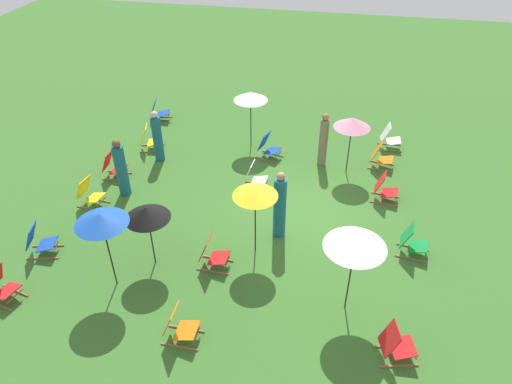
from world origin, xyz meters
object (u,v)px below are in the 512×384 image
at_px(deckchair_4, 212,254).
at_px(person_3, 323,140).
at_px(umbrella_0, 352,123).
at_px(umbrella_2, 355,242).
at_px(deckchair_2, 384,189).
at_px(deckchair_3, 179,326).
at_px(deckchair_14, 412,241).
at_px(umbrella_1, 147,213).
at_px(deckchair_11, 268,147).
at_px(person_2, 280,206).
at_px(deckchair_10, 89,194).
at_px(deckchair_5, 389,138).
at_px(deckchair_6, 381,156).
at_px(deckchair_1, 113,166).
at_px(umbrella_5, 251,96).
at_px(umbrella_4, 255,192).
at_px(deckchair_9, 254,177).
at_px(deckchair_12, 39,241).
at_px(umbrella_3, 101,219).
at_px(person_1, 121,169).
at_px(deckchair_0, 396,344).
at_px(deckchair_7, 149,139).
at_px(deckchair_13, 0,285).
at_px(person_0, 157,137).

height_order(deckchair_4, person_3, person_3).
height_order(deckchair_4, umbrella_0, umbrella_0).
bearing_deg(umbrella_2, deckchair_2, -11.47).
height_order(deckchair_3, deckchair_14, same).
bearing_deg(umbrella_1, umbrella_0, -40.96).
xyz_separation_m(deckchair_11, person_2, (-3.62, -0.95, 0.51)).
distance_m(deckchair_10, deckchair_11, 5.50).
relative_size(deckchair_5, deckchair_14, 1.00).
height_order(deckchair_6, deckchair_10, same).
height_order(deckchair_6, person_2, person_2).
distance_m(umbrella_2, person_2, 2.86).
bearing_deg(deckchair_1, deckchair_3, -144.87).
distance_m(umbrella_1, umbrella_5, 5.91).
bearing_deg(deckchair_5, person_2, 146.98).
bearing_deg(deckchair_11, umbrella_4, -156.70).
xyz_separation_m(deckchair_10, person_3, (3.39, -5.98, 0.46)).
bearing_deg(deckchair_9, person_2, -147.50).
height_order(deckchair_9, person_2, person_2).
bearing_deg(person_3, deckchair_4, 164.77).
relative_size(umbrella_4, person_3, 1.08).
relative_size(deckchair_3, deckchair_14, 1.00).
relative_size(umbrella_0, umbrella_2, 0.93).
xyz_separation_m(deckchair_4, umbrella_0, (4.67, -2.85, 1.29)).
bearing_deg(deckchair_5, deckchair_12, 125.80).
xyz_separation_m(deckchair_6, umbrella_3, (-6.15, 5.79, 1.49)).
relative_size(deckchair_14, person_2, 0.45).
bearing_deg(deckchair_5, deckchair_11, 106.20).
distance_m(deckchair_1, person_3, 6.30).
relative_size(deckchair_6, umbrella_0, 0.46).
distance_m(deckchair_14, umbrella_4, 3.97).
relative_size(deckchair_2, person_1, 0.48).
height_order(deckchair_4, deckchair_14, same).
bearing_deg(deckchair_3, person_3, -16.93).
bearing_deg(deckchair_14, person_2, 96.71).
height_order(deckchair_3, umbrella_0, umbrella_0).
height_order(deckchair_1, deckchair_14, same).
height_order(deckchair_9, deckchair_10, same).
distance_m(deckchair_0, person_2, 4.14).
bearing_deg(deckchair_4, umbrella_2, -100.22).
relative_size(deckchair_14, umbrella_2, 0.43).
distance_m(deckchair_3, deckchair_7, 7.63).
distance_m(deckchair_7, deckchair_13, 6.63).
height_order(deckchair_3, deckchair_10, same).
bearing_deg(deckchair_9, deckchair_0, -139.27).
xyz_separation_m(person_1, person_3, (2.71, -5.29, 0.01)).
relative_size(umbrella_4, person_2, 1.00).
bearing_deg(person_0, deckchair_5, 42.70).
height_order(deckchair_6, deckchair_12, same).
xyz_separation_m(person_1, person_2, (-0.86, -4.55, 0.07)).
relative_size(deckchair_11, umbrella_0, 0.48).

